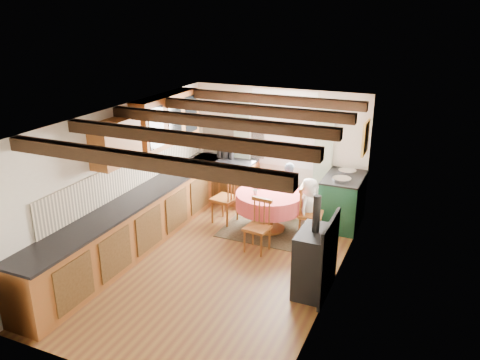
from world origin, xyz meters
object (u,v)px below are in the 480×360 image
at_px(chair_right, 311,212).
at_px(child_right, 309,207).
at_px(chair_near, 257,226).
at_px(cup, 255,192).
at_px(aga_range, 343,200).
at_px(cast_iron_stove, 315,245).
at_px(child_far, 289,190).
at_px(dining_table, 269,212).
at_px(chair_left, 225,197).

distance_m(chair_right, child_right, 0.12).
xyz_separation_m(chair_near, cup, (-0.31, 0.67, 0.32)).
bearing_deg(aga_range, chair_near, -123.78).
height_order(aga_range, cast_iron_stove, cast_iron_stove).
relative_size(chair_right, child_far, 0.89).
bearing_deg(cast_iron_stove, chair_near, 145.55).
xyz_separation_m(dining_table, cup, (-0.22, -0.15, 0.41)).
relative_size(chair_left, cup, 11.67).
bearing_deg(cup, chair_near, -65.47).
relative_size(chair_right, aga_range, 0.92).
bearing_deg(chair_right, aga_range, -33.66).
bearing_deg(cast_iron_stove, cup, 135.12).
bearing_deg(chair_right, chair_near, 133.67).
bearing_deg(cup, cast_iron_stove, -44.88).
bearing_deg(aga_range, cast_iron_stove, -87.39).
relative_size(child_far, cup, 12.44).
bearing_deg(dining_table, chair_right, 0.42).
xyz_separation_m(dining_table, cast_iron_stove, (1.27, -1.63, 0.38)).
bearing_deg(chair_near, cast_iron_stove, -27.77).
bearing_deg(chair_left, cast_iron_stove, 61.35).
bearing_deg(child_right, chair_near, 158.08).
xyz_separation_m(dining_table, child_right, (0.70, 0.10, 0.17)).
bearing_deg(child_right, aga_range, -21.88).
bearing_deg(child_far, child_right, 138.19).
bearing_deg(chair_near, dining_table, 102.92).
height_order(aga_range, cup, aga_range).
height_order(dining_table, cup, cup).
xyz_separation_m(chair_left, child_far, (1.01, 0.75, 0.03)).
bearing_deg(child_right, chair_left, 104.72).
distance_m(dining_table, aga_range, 1.41).
bearing_deg(chair_right, child_far, 33.98).
distance_m(chair_left, aga_range, 2.20).
xyz_separation_m(chair_right, cast_iron_stove, (0.50, -1.64, 0.25)).
height_order(cast_iron_stove, child_right, cast_iron_stove).
bearing_deg(chair_left, dining_table, 97.48).
height_order(chair_right, child_right, child_right).
relative_size(chair_left, chair_right, 1.05).
bearing_deg(chair_near, chair_left, 146.40).
distance_m(chair_right, child_far, 1.00).
height_order(aga_range, child_far, child_far).
distance_m(chair_left, cast_iron_stove, 2.74).
bearing_deg(dining_table, chair_left, 178.92).
relative_size(chair_near, child_right, 0.84).
height_order(child_far, child_right, child_far).
relative_size(cast_iron_stove, child_right, 1.38).
distance_m(cast_iron_stove, child_right, 1.83).
bearing_deg(cup, dining_table, 34.57).
distance_m(dining_table, child_right, 0.73).
height_order(dining_table, aga_range, aga_range).
height_order(child_right, cup, child_right).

